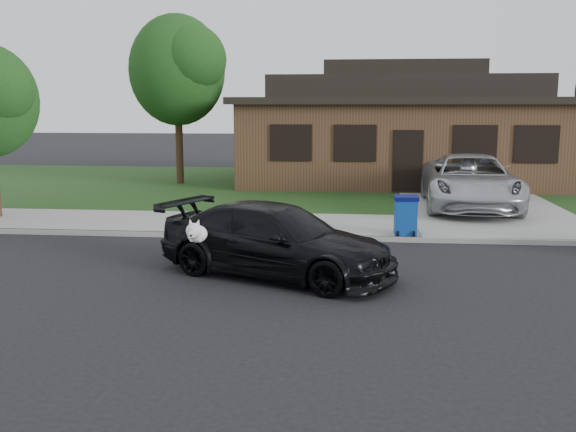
# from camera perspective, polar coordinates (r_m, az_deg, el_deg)

# --- Properties ---
(ground) EXTENTS (120.00, 120.00, 0.00)m
(ground) POSITION_cam_1_polar(r_m,az_deg,el_deg) (11.75, -5.00, -5.53)
(ground) COLOR black
(ground) RESTS_ON ground
(sidewalk) EXTENTS (60.00, 3.00, 0.12)m
(sidewalk) POSITION_cam_1_polar(r_m,az_deg,el_deg) (16.55, -1.76, -0.78)
(sidewalk) COLOR gray
(sidewalk) RESTS_ON ground
(curb) EXTENTS (60.00, 0.12, 0.12)m
(curb) POSITION_cam_1_polar(r_m,az_deg,el_deg) (15.09, -2.52, -1.82)
(curb) COLOR gray
(curb) RESTS_ON ground
(lawn) EXTENTS (60.00, 13.00, 0.13)m
(lawn) POSITION_cam_1_polar(r_m,az_deg,el_deg) (24.41, 0.72, 2.67)
(lawn) COLOR #193814
(lawn) RESTS_ON ground
(driveway) EXTENTS (4.50, 13.00, 0.14)m
(driveway) POSITION_cam_1_polar(r_m,az_deg,el_deg) (21.68, 15.99, 1.39)
(driveway) COLOR gray
(driveway) RESTS_ON ground
(sedan) EXTENTS (4.88, 3.51, 1.31)m
(sedan) POSITION_cam_1_polar(r_m,az_deg,el_deg) (11.74, -1.06, -2.19)
(sedan) COLOR black
(sedan) RESTS_ON ground
(minivan) EXTENTS (2.88, 5.71, 1.55)m
(minivan) POSITION_cam_1_polar(r_m,az_deg,el_deg) (19.44, 15.86, 2.98)
(minivan) COLOR #AFB3B7
(minivan) RESTS_ON driveway
(recycling_bin) EXTENTS (0.55, 0.59, 0.91)m
(recycling_bin) POSITION_cam_1_polar(r_m,az_deg,el_deg) (15.20, 10.41, 0.09)
(recycling_bin) COLOR #0D3F98
(recycling_bin) RESTS_ON sidewalk
(house) EXTENTS (12.60, 8.60, 4.65)m
(house) POSITION_cam_1_polar(r_m,az_deg,el_deg) (26.20, 9.95, 7.55)
(house) COLOR #422B1C
(house) RESTS_ON ground
(tree_0) EXTENTS (3.78, 3.60, 6.34)m
(tree_0) POSITION_cam_1_polar(r_m,az_deg,el_deg) (24.90, -9.53, 12.85)
(tree_0) COLOR #332114
(tree_0) RESTS_ON ground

